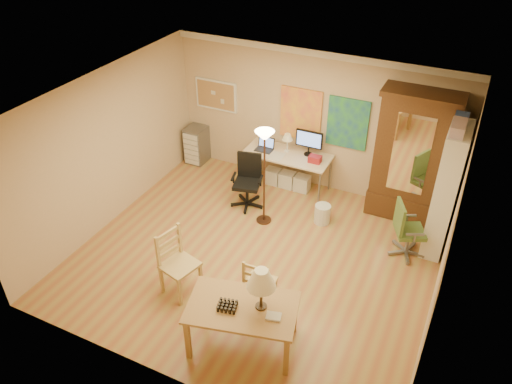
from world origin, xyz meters
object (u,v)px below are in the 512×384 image
at_px(office_chair_black, 248,192).
at_px(armoire, 410,165).
at_px(office_chair_green, 406,241).
at_px(dining_table, 249,299).
at_px(bookshelf, 446,192).
at_px(computer_desk, 289,167).

bearing_deg(office_chair_black, armoire, 19.71).
bearing_deg(armoire, office_chair_green, -75.99).
height_order(dining_table, office_chair_black, dining_table).
relative_size(armoire, bookshelf, 1.09).
xyz_separation_m(dining_table, armoire, (1.19, 3.84, 0.20)).
height_order(office_chair_black, bookshelf, bookshelf).
distance_m(office_chair_green, bookshelf, 1.00).
distance_m(dining_table, office_chair_green, 3.16).
xyz_separation_m(office_chair_black, bookshelf, (3.32, 0.28, 0.81)).
bearing_deg(office_chair_green, dining_table, -118.21).
relative_size(dining_table, office_chair_black, 1.54).
xyz_separation_m(office_chair_black, office_chair_green, (2.93, -0.15, -0.00)).
distance_m(office_chair_black, office_chair_green, 2.93).
relative_size(computer_desk, bookshelf, 0.76).
height_order(dining_table, office_chair_green, dining_table).
distance_m(office_chair_black, bookshelf, 3.43).
relative_size(dining_table, office_chair_green, 1.57).
height_order(armoire, bookshelf, armoire).
relative_size(office_chair_black, armoire, 0.43).
height_order(dining_table, armoire, armoire).
bearing_deg(dining_table, computer_desk, 104.92).
bearing_deg(dining_table, office_chair_black, 116.85).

